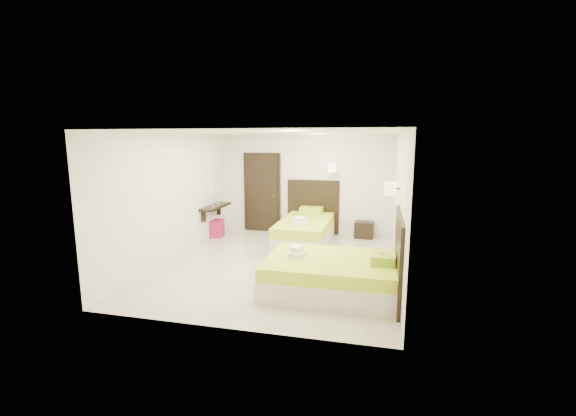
% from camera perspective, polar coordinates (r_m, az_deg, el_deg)
% --- Properties ---
extents(floor, '(5.50, 5.50, 0.00)m').
position_cam_1_polar(floor, '(7.81, -1.24, -8.32)').
color(floor, '#C0B5A0').
rests_on(floor, ground).
extents(bed_single, '(1.37, 2.28, 1.88)m').
position_cam_1_polar(bed_single, '(9.27, 2.64, -3.19)').
color(bed_single, beige).
rests_on(bed_single, ground).
extents(bed_double, '(2.13, 1.81, 1.76)m').
position_cam_1_polar(bed_double, '(6.44, 7.13, -9.56)').
color(bed_double, beige).
rests_on(bed_double, ground).
extents(nightstand, '(0.49, 0.44, 0.42)m').
position_cam_1_polar(nightstand, '(10.01, 11.21, -3.14)').
color(nightstand, black).
rests_on(nightstand, ground).
extents(ottoman, '(0.49, 0.49, 0.43)m').
position_cam_1_polar(ottoman, '(10.09, -10.86, -2.97)').
color(ottoman, '#951347').
rests_on(ottoman, ground).
extents(door, '(1.02, 0.15, 2.14)m').
position_cam_1_polar(door, '(10.44, -3.85, 2.27)').
color(door, black).
rests_on(door, ground).
extents(console_shelf, '(0.35, 1.20, 0.78)m').
position_cam_1_polar(console_shelf, '(9.77, -10.73, 0.19)').
color(console_shelf, black).
rests_on(console_shelf, ground).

